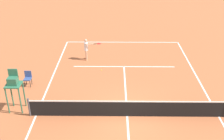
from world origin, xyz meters
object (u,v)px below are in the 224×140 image
object	(u,v)px
tennis_ball	(102,70)
umpire_chair	(14,84)
courtside_chair_mid	(28,78)
player_serving	(87,48)

from	to	relation	value
tennis_ball	umpire_chair	world-z (taller)	umpire_chair
umpire_chair	courtside_chair_mid	xyz separation A→B (m)	(0.15, -2.68, -1.07)
tennis_ball	courtside_chair_mid	distance (m)	5.06
player_serving	tennis_ball	world-z (taller)	player_serving
player_serving	tennis_ball	distance (m)	2.36
umpire_chair	player_serving	bearing A→B (deg)	-116.26
courtside_chair_mid	player_serving	bearing A→B (deg)	-131.03
courtside_chair_mid	tennis_ball	bearing A→B (deg)	-155.40
player_serving	umpire_chair	bearing A→B (deg)	-37.26
player_serving	tennis_ball	bearing A→B (deg)	22.15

